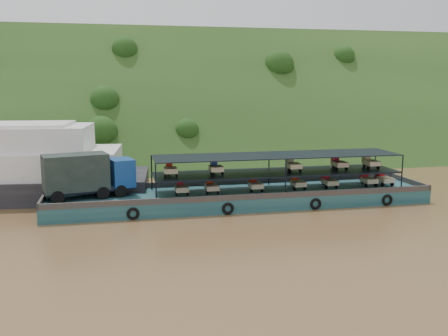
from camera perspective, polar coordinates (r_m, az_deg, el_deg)
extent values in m
plane|color=brown|center=(45.50, 3.27, -4.51)|extent=(160.00, 160.00, 0.00)
cube|color=#193212|center=(80.16, -3.60, 1.68)|extent=(140.00, 39.60, 39.60)
cube|color=#133944|center=(46.55, 1.90, -3.41)|extent=(35.00, 7.00, 1.20)
cube|color=#592D19|center=(49.60, 0.95, -1.59)|extent=(35.00, 0.20, 0.50)
cube|color=#592D19|center=(43.15, 3.01, -3.31)|extent=(35.00, 0.20, 0.50)
cube|color=#592D19|center=(53.28, 20.38, -1.41)|extent=(0.20, 7.00, 0.50)
cube|color=#592D19|center=(45.46, -19.92, -3.22)|extent=(0.20, 7.00, 0.50)
torus|color=black|center=(41.79, -10.35, -5.16)|extent=(1.06, 0.26, 1.06)
torus|color=black|center=(42.76, 0.46, -4.66)|extent=(1.06, 0.26, 1.06)
torus|color=black|center=(45.14, 10.44, -4.05)|extent=(1.06, 0.26, 1.06)
torus|color=black|center=(48.23, 18.16, -3.50)|extent=(1.06, 0.26, 1.06)
cylinder|color=black|center=(43.89, -18.51, -3.17)|extent=(1.18, 0.66, 1.12)
cylinder|color=black|center=(46.17, -18.93, -2.58)|extent=(1.18, 0.66, 1.12)
cylinder|color=black|center=(44.54, -13.67, -2.76)|extent=(1.18, 0.66, 1.12)
cylinder|color=black|center=(46.79, -14.32, -2.19)|extent=(1.18, 0.66, 1.12)
cylinder|color=black|center=(44.90, -11.73, -2.59)|extent=(1.18, 0.66, 1.12)
cylinder|color=black|center=(47.13, -12.46, -2.03)|extent=(1.18, 0.66, 1.12)
cube|color=black|center=(45.45, -15.11, -2.36)|extent=(7.97, 4.26, 0.22)
cube|color=navy|center=(45.85, -11.63, -0.48)|extent=(2.50, 3.07, 2.46)
cube|color=black|center=(46.02, -10.51, 0.16)|extent=(0.62, 2.18, 1.01)
cube|color=black|center=(44.95, -16.60, -0.45)|extent=(5.86, 3.93, 3.13)
cube|color=black|center=(47.06, 6.05, -0.51)|extent=(23.00, 5.00, 0.12)
cube|color=black|center=(46.79, 6.09, 1.47)|extent=(23.00, 5.00, 0.08)
cylinder|color=black|center=(42.40, -7.80, -1.69)|extent=(0.12, 0.12, 3.30)
cylinder|color=black|center=(47.30, -8.27, -0.52)|extent=(0.12, 0.12, 3.30)
cylinder|color=black|center=(44.73, 7.05, -1.08)|extent=(0.12, 0.12, 3.30)
cylinder|color=black|center=(49.40, 5.15, -0.02)|extent=(0.12, 0.12, 3.30)
cylinder|color=black|center=(49.69, 19.68, -0.50)|extent=(0.12, 0.12, 3.30)
cylinder|color=black|center=(53.93, 16.90, 0.42)|extent=(0.12, 0.12, 3.30)
cylinder|color=black|center=(46.37, -5.11, -2.41)|extent=(0.12, 0.52, 0.52)
cylinder|color=black|center=(44.57, -5.46, -2.91)|extent=(0.14, 0.52, 0.52)
cylinder|color=black|center=(44.69, -4.18, -2.86)|extent=(0.14, 0.52, 0.52)
cube|color=beige|center=(44.89, -4.88, -2.36)|extent=(1.15, 1.50, 0.44)
cube|color=#BA0C0E|center=(45.97, -5.07, -1.85)|extent=(0.55, 0.80, 0.80)
cube|color=#BA0C0E|center=(45.68, -5.05, -1.29)|extent=(0.50, 0.10, 0.10)
cylinder|color=black|center=(46.78, -1.73, -2.27)|extent=(0.12, 0.52, 0.52)
cylinder|color=black|center=(44.97, -1.93, -2.76)|extent=(0.14, 0.52, 0.52)
cylinder|color=black|center=(45.15, -0.68, -2.70)|extent=(0.14, 0.52, 0.52)
cube|color=beige|center=(45.32, -1.39, -2.22)|extent=(1.15, 1.50, 0.44)
cube|color=red|center=(46.39, -1.66, -1.71)|extent=(0.55, 0.80, 0.80)
cube|color=red|center=(46.10, -1.62, -1.15)|extent=(0.50, 0.10, 0.10)
cylinder|color=black|center=(47.69, 3.17, -2.05)|extent=(0.12, 0.52, 0.52)
cylinder|color=black|center=(45.86, 3.16, -2.52)|extent=(0.14, 0.52, 0.52)
cylinder|color=black|center=(46.13, 4.36, -2.46)|extent=(0.14, 0.52, 0.52)
cube|color=beige|center=(46.26, 3.65, -1.99)|extent=(1.15, 1.50, 0.44)
cube|color=#B81D0C|center=(47.30, 3.27, -1.50)|extent=(0.55, 0.80, 0.80)
cube|color=#B81D0C|center=(47.02, 3.34, -0.95)|extent=(0.50, 0.10, 0.10)
cylinder|color=black|center=(48.95, 7.90, -1.82)|extent=(0.12, 0.52, 0.52)
cylinder|color=black|center=(47.13, 8.08, -2.27)|extent=(0.14, 0.52, 0.52)
cylinder|color=black|center=(47.48, 9.21, -2.21)|extent=(0.14, 0.52, 0.52)
cube|color=#C4B88B|center=(47.55, 8.51, -1.76)|extent=(1.15, 1.50, 0.44)
cube|color=red|center=(48.57, 8.03, -1.29)|extent=(0.55, 0.80, 0.80)
cube|color=red|center=(48.30, 8.13, -0.75)|extent=(0.50, 0.10, 0.10)
cylinder|color=black|center=(50.13, 11.33, -1.65)|extent=(0.12, 0.52, 0.52)
cylinder|color=black|center=(48.31, 11.64, -2.08)|extent=(0.14, 0.52, 0.52)
cylinder|color=black|center=(48.72, 12.72, -2.02)|extent=(0.14, 0.52, 0.52)
cube|color=#BEB286|center=(48.76, 12.02, -1.58)|extent=(1.15, 1.50, 0.44)
cube|color=red|center=(49.76, 11.49, -1.12)|extent=(0.55, 0.80, 0.80)
cube|color=red|center=(49.49, 11.60, -0.60)|extent=(0.50, 0.10, 0.10)
cylinder|color=black|center=(51.89, 15.52, -1.43)|extent=(0.12, 0.52, 0.52)
cylinder|color=black|center=(50.10, 15.96, -1.84)|extent=(0.14, 0.52, 0.52)
cylinder|color=black|center=(50.58, 16.96, -1.78)|extent=(0.14, 0.52, 0.52)
cube|color=beige|center=(50.58, 16.29, -1.36)|extent=(1.15, 1.50, 0.44)
cube|color=red|center=(51.54, 15.70, -0.92)|extent=(0.55, 0.80, 0.80)
cube|color=red|center=(51.28, 15.82, -0.41)|extent=(0.50, 0.10, 0.10)
cylinder|color=black|center=(52.72, 17.19, -1.34)|extent=(0.12, 0.52, 0.52)
cylinder|color=black|center=(50.94, 17.68, -1.74)|extent=(0.14, 0.52, 0.52)
cylinder|color=black|center=(51.44, 18.65, -1.68)|extent=(0.14, 0.52, 0.52)
cube|color=beige|center=(51.42, 17.99, -1.26)|extent=(1.15, 1.50, 0.44)
cube|color=red|center=(52.37, 17.38, -0.84)|extent=(0.55, 0.80, 0.80)
cube|color=red|center=(52.11, 17.51, -0.34)|extent=(0.50, 0.10, 0.10)
cylinder|color=black|center=(45.94, -6.33, -0.36)|extent=(0.12, 0.52, 0.52)
cylinder|color=black|center=(44.13, -6.73, -0.78)|extent=(0.14, 0.52, 0.52)
cylinder|color=black|center=(44.23, -5.44, -0.73)|extent=(0.14, 0.52, 0.52)
cube|color=#CABC8F|center=(44.46, -6.14, -0.25)|extent=(1.15, 1.50, 0.44)
cube|color=#B11D0B|center=(45.56, -6.30, 0.22)|extent=(0.55, 0.80, 0.80)
cube|color=#B11D0B|center=(45.28, -6.29, 0.80)|extent=(0.50, 0.10, 0.10)
cylinder|color=black|center=(46.53, -1.25, -0.17)|extent=(0.12, 0.52, 0.52)
cylinder|color=black|center=(44.70, -1.44, -0.58)|extent=(0.14, 0.52, 0.52)
cylinder|color=black|center=(44.89, -0.19, -0.53)|extent=(0.14, 0.52, 0.52)
cube|color=beige|center=(45.07, -0.91, -0.06)|extent=(1.15, 1.50, 0.44)
cube|color=navy|center=(46.15, -1.19, 0.40)|extent=(0.55, 0.80, 0.80)
cube|color=navy|center=(45.88, -1.14, 0.98)|extent=(0.50, 0.10, 0.10)
cylinder|color=black|center=(48.47, 7.39, 0.15)|extent=(0.12, 0.52, 0.52)
cylinder|color=black|center=(46.63, 7.55, -0.23)|extent=(0.14, 0.52, 0.52)
cylinder|color=black|center=(46.98, 8.70, -0.19)|extent=(0.14, 0.52, 0.52)
cube|color=beige|center=(47.07, 7.99, 0.27)|extent=(1.15, 1.50, 0.44)
cube|color=#C0B888|center=(48.11, 7.52, 0.70)|extent=(0.55, 0.80, 0.80)
cube|color=#C0B888|center=(47.85, 7.62, 1.25)|extent=(0.50, 0.10, 0.10)
cylinder|color=black|center=(50.21, 12.39, 0.33)|extent=(0.12, 0.52, 0.52)
cylinder|color=black|center=(48.39, 12.74, -0.03)|extent=(0.14, 0.52, 0.52)
cylinder|color=black|center=(48.82, 13.80, 0.01)|extent=(0.14, 0.52, 0.52)
cube|color=tan|center=(48.86, 13.11, 0.45)|extent=(1.15, 1.50, 0.44)
cube|color=#B90C25|center=(49.86, 12.56, 0.86)|extent=(0.55, 0.80, 0.80)
cube|color=#B90C25|center=(49.61, 12.67, 1.40)|extent=(0.50, 0.10, 0.10)
cylinder|color=black|center=(51.67, 15.74, 0.45)|extent=(0.12, 0.52, 0.52)
cylinder|color=black|center=(49.87, 16.19, 0.11)|extent=(0.14, 0.52, 0.52)
cylinder|color=black|center=(50.35, 17.19, 0.15)|extent=(0.14, 0.52, 0.52)
cube|color=beige|center=(50.35, 16.52, 0.57)|extent=(1.15, 1.50, 0.44)
cube|color=beige|center=(51.33, 15.92, 0.97)|extent=(0.55, 0.80, 0.80)
cube|color=beige|center=(51.08, 16.05, 1.49)|extent=(0.50, 0.10, 0.10)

